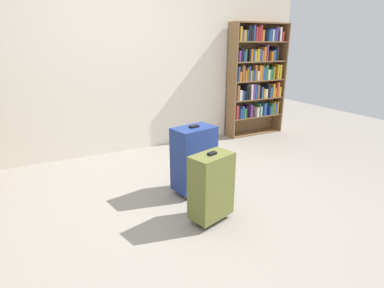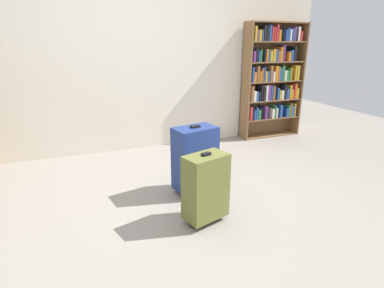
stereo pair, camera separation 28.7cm
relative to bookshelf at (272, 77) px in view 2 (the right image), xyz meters
The scene contains 5 objects.
ground_plane 2.92m from the bookshelf, 142.18° to the right, with size 10.20×10.20×0.00m, color gray.
back_wall 2.22m from the bookshelf, behind, with size 5.83×0.10×2.60m, color beige.
bookshelf is the anchor object (origin of this frame).
suitcase_olive 2.88m from the bookshelf, 135.35° to the right, with size 0.41×0.31×0.63m.
suitcase_navy_blue 2.43m from the bookshelf, 142.65° to the right, with size 0.46×0.34×0.71m.
Camera 2 is at (-0.75, -2.36, 1.46)m, focal length 28.40 mm.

